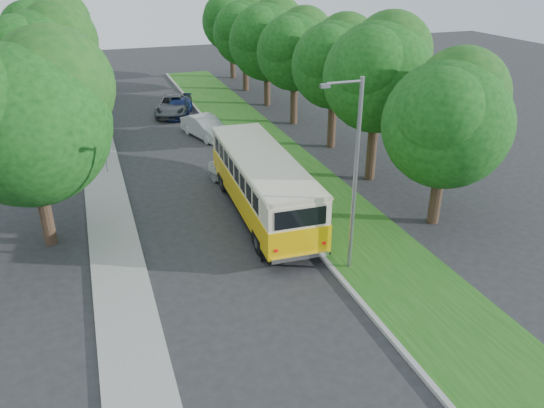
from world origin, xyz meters
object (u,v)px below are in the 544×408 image
object	(u,v)px
car_blue	(178,107)
car_grey	(173,105)
car_white	(206,127)
vintage_bus	(263,186)
lamppost_near	(354,172)
lamppost_far	(92,91)
car_silver	(235,174)

from	to	relation	value
car_blue	car_grey	bearing A→B (deg)	142.92
car_white	car_blue	distance (m)	6.53
car_blue	vintage_bus	bearing A→B (deg)	-68.89
vintage_bus	lamppost_near	bearing A→B (deg)	-71.79
lamppost_near	lamppost_far	world-z (taller)	lamppost_near
lamppost_far	car_grey	size ratio (longest dim) A/B	1.36
lamppost_far	car_grey	distance (m)	10.53
lamppost_near	car_white	xyz separation A→B (m)	(-1.53, 19.31, -3.60)
lamppost_near	car_grey	world-z (taller)	lamppost_near
car_white	car_grey	size ratio (longest dim) A/B	0.85
lamppost_far	car_grey	bearing A→B (deg)	51.07
lamppost_far	vintage_bus	world-z (taller)	lamppost_far
lamppost_far	car_silver	distance (m)	11.39
car_silver	vintage_bus	bearing A→B (deg)	-103.47
lamppost_near	car_silver	world-z (taller)	lamppost_near
vintage_bus	car_blue	bearing A→B (deg)	93.96
lamppost_near	car_white	distance (m)	19.70
vintage_bus	car_grey	xyz separation A→B (m)	(-0.92, 20.31, -0.87)
lamppost_far	car_grey	xyz separation A→B (m)	(6.27, 7.77, -3.35)
car_silver	car_blue	xyz separation A→B (m)	(-0.34, 15.66, -0.01)
car_grey	lamppost_near	bearing A→B (deg)	-66.83
car_white	vintage_bus	bearing A→B (deg)	-108.51
car_blue	car_silver	bearing A→B (deg)	-69.42
car_silver	car_white	xyz separation A→B (m)	(0.45, 9.17, 0.09)
vintage_bus	car_silver	xyz separation A→B (m)	(-0.27, 4.18, -0.95)
vintage_bus	car_silver	bearing A→B (deg)	95.95
car_white	lamppost_near	bearing A→B (deg)	-103.21
car_blue	lamppost_far	bearing A→B (deg)	-112.74
car_white	car_grey	world-z (taller)	car_white
lamppost_near	car_grey	distance (m)	26.64
lamppost_far	car_white	distance (m)	8.14
car_blue	car_grey	distance (m)	0.58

